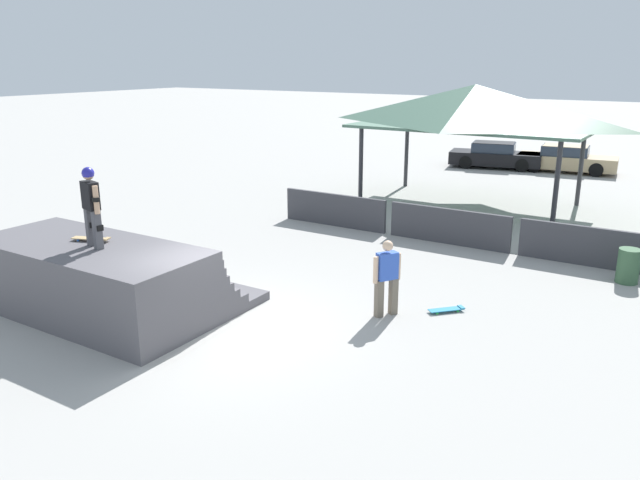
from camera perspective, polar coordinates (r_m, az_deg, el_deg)
name	(u,v)px	position (r m, az deg, el deg)	size (l,w,h in m)	color
ground_plane	(225,330)	(12.82, -8.65, -8.09)	(160.00, 160.00, 0.00)	#A3A09B
quarter_pipe_ramp	(103,280)	(14.12, -19.26, -3.45)	(5.26, 3.82, 1.55)	#565459
skater_on_deck	(91,202)	(13.29, -20.21, 3.30)	(0.71, 0.34, 1.65)	#4C4C51
skateboard_on_deck	(92,239)	(13.95, -20.11, 0.13)	(0.84, 0.47, 0.09)	blue
bystander_walking	(387,274)	(13.09, 6.13, -3.14)	(0.43, 0.62, 1.65)	#6B6051
skateboard_on_ground	(448,309)	(13.77, 11.59, -6.22)	(0.69, 0.72, 0.09)	green
barrier_fence	(449,226)	(18.63, 11.69, 1.23)	(11.43, 0.12, 1.05)	#3D3D42
pavilion_shelter	(474,107)	(23.45, 13.93, 11.75)	(8.17, 4.76, 4.37)	#2D2D33
trash_bin	(628,266)	(16.82, 26.36, -2.14)	(0.52, 0.52, 0.85)	#385B3D
parked_car_black	(495,156)	(32.44, 15.70, 7.42)	(4.61, 2.52, 1.27)	black
parked_car_tan	(566,159)	(32.36, 21.60, 6.87)	(4.63, 2.14, 1.27)	tan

